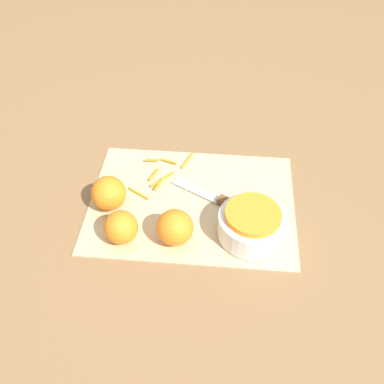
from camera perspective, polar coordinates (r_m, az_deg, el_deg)
ground_plane at (r=1.05m, az=-0.00°, el=-1.38°), size 4.00×4.00×0.00m
cutting_board at (r=1.05m, az=-0.00°, el=-1.27°), size 0.47×0.35×0.01m
bowl_speckled at (r=0.97m, az=7.61°, el=-4.00°), size 0.14×0.14×0.07m
knife at (r=1.04m, az=4.27°, el=-1.30°), size 0.20×0.12×0.02m
orange_left at (r=1.03m, az=-10.53°, el=-0.15°), size 0.08×0.08×0.08m
orange_right at (r=0.94m, az=-2.19°, el=-4.52°), size 0.08×0.08×0.08m
orange_back at (r=0.96m, az=-9.01°, el=-4.45°), size 0.07×0.07×0.07m
peel_pile at (r=1.11m, az=-3.89°, el=2.31°), size 0.14×0.18×0.01m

